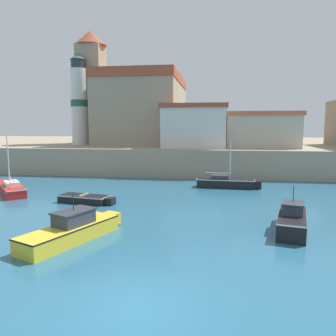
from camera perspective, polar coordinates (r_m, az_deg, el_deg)
The scene contains 11 objects.
ground_plane at distance 11.49m, azimuth -5.39°, elevation -22.98°, with size 200.00×200.00×0.00m, color #28607F.
quay_seawall at distance 55.40m, azimuth 5.48°, elevation 3.04°, with size 120.00×40.00×3.16m, color gray.
motorboat_yellow_0 at distance 17.58m, azimuth -16.21°, elevation -10.23°, with size 3.65×6.23×2.45m.
dinghy_black_1 at distance 25.57m, azimuth -14.16°, elevation -5.20°, with size 4.52×2.03×0.65m.
sailboat_black_2 at distance 31.15m, azimuth 10.14°, elevation -2.50°, with size 5.94×1.66×4.47m.
sailboat_red_3 at distance 31.43m, azimuth -25.72°, elevation -3.10°, with size 5.45×5.94×5.07m.
motorboat_black_4 at distance 19.59m, azimuth 20.81°, elevation -8.42°, with size 2.44×5.11×2.51m.
church at distance 49.71m, azimuth -5.03°, elevation 10.47°, with size 14.90×17.70×15.83m.
lighthouse at distance 47.33m, azimuth -15.20°, elevation 11.17°, with size 2.30×2.30×12.25m.
harbor_shed_near_wharf at distance 40.22m, azimuth 4.62°, elevation 7.34°, with size 7.79×6.75×5.14m.
harbor_shed_mid_row at distance 40.80m, azimuth 15.99°, elevation 6.46°, with size 8.78×4.89×4.25m.
Camera 1 is at (2.34, -9.63, 5.82)m, focal length 35.00 mm.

